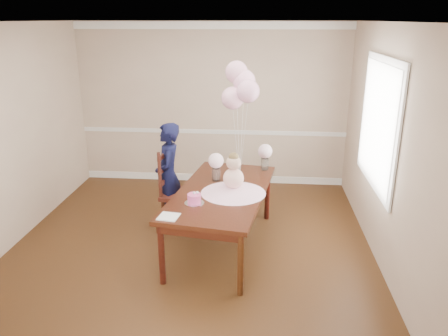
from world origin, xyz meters
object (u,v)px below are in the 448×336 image
dining_table_top (222,192)px  dining_chair_seat (182,195)px  woman (169,176)px  birthday_cake (194,198)px

dining_table_top → dining_chair_seat: bearing=150.6°
dining_chair_seat → woman: (-0.19, 0.08, 0.23)m
dining_table_top → woman: (-0.77, 0.54, -0.01)m
dining_table_top → woman: 0.94m
dining_table_top → birthday_cake: birthday_cake is taller
dining_table_top → woman: size_ratio=1.41×
dining_table_top → woman: woman is taller
dining_table_top → birthday_cake: (-0.27, -0.42, 0.08)m
dining_chair_seat → dining_table_top: bearing=-28.5°
birthday_cake → dining_chair_seat: 0.99m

